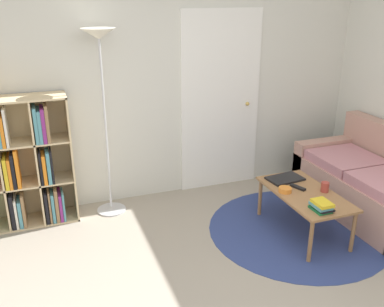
{
  "coord_description": "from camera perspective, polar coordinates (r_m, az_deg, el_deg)",
  "views": [
    {
      "loc": [
        -1.23,
        -1.94,
        2.15
      ],
      "look_at": [
        -0.05,
        1.28,
        0.85
      ],
      "focal_mm": 40.0,
      "sensor_mm": 36.0,
      "label": 1
    }
  ],
  "objects": [
    {
      "name": "book_stack_on_table",
      "position": [
        3.79,
        16.88,
        -6.71
      ],
      "size": [
        0.15,
        0.18,
        0.09
      ],
      "color": "#196B38",
      "rests_on": "coffee_table"
    },
    {
      "name": "floor_lamp",
      "position": [
        4.13,
        -12.1,
        11.75
      ],
      "size": [
        0.32,
        0.32,
        1.85
      ],
      "color": "#B7B7BC",
      "rests_on": "ground_plane"
    },
    {
      "name": "bowl",
      "position": [
        4.05,
        12.31,
        -4.75
      ],
      "size": [
        0.12,
        0.12,
        0.04
      ],
      "color": "orange",
      "rests_on": "coffee_table"
    },
    {
      "name": "remote",
      "position": [
        4.16,
        13.92,
        -4.4
      ],
      "size": [
        0.1,
        0.16,
        0.02
      ],
      "color": "black",
      "rests_on": "coffee_table"
    },
    {
      "name": "couch",
      "position": [
        4.76,
        23.45,
        -4.06
      ],
      "size": [
        0.83,
        1.63,
        0.86
      ],
      "color": "tan",
      "rests_on": "ground_plane"
    },
    {
      "name": "bookshelf",
      "position": [
        4.38,
        -22.25,
        -1.63
      ],
      "size": [
        0.97,
        0.34,
        1.26
      ],
      "color": "beige",
      "rests_on": "ground_plane"
    },
    {
      "name": "laptop",
      "position": [
        4.32,
        12.3,
        -3.29
      ],
      "size": [
        0.37,
        0.26,
        0.02
      ],
      "color": "black",
      "rests_on": "coffee_table"
    },
    {
      "name": "rug",
      "position": [
        4.31,
        13.82,
        -9.81
      ],
      "size": [
        1.7,
        1.7,
        0.01
      ],
      "color": "navy",
      "rests_on": "ground_plane"
    },
    {
      "name": "wall_back",
      "position": [
        4.56,
        -3.81,
        9.78
      ],
      "size": [
        7.55,
        0.11,
        2.6
      ],
      "color": "silver",
      "rests_on": "ground_plane"
    },
    {
      "name": "coffee_table",
      "position": [
        4.12,
        14.8,
        -5.59
      ],
      "size": [
        0.52,
        0.95,
        0.42
      ],
      "color": "#996B42",
      "rests_on": "ground_plane"
    },
    {
      "name": "cup",
      "position": [
        4.14,
        17.3,
        -4.29
      ],
      "size": [
        0.07,
        0.07,
        0.09
      ],
      "color": "#A33D33",
      "rests_on": "coffee_table"
    }
  ]
}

